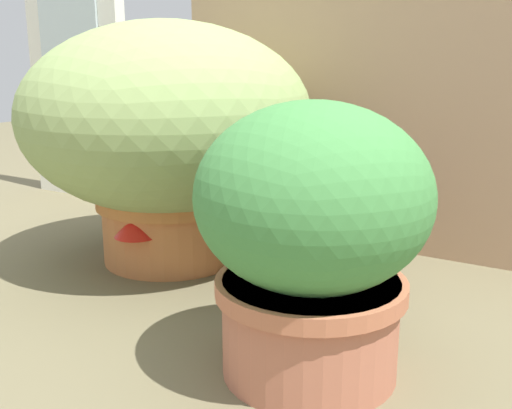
% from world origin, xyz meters
% --- Properties ---
extents(ground_plane, '(6.00, 6.00, 0.00)m').
position_xyz_m(ground_plane, '(0.00, 0.00, 0.00)').
color(ground_plane, brown).
extents(cardboard_backdrop, '(1.05, 0.03, 0.73)m').
position_xyz_m(cardboard_backdrop, '(0.13, 0.47, 0.37)').
color(cardboard_backdrop, tan).
rests_on(cardboard_backdrop, ground).
extents(window_panel_white, '(0.39, 0.05, 0.93)m').
position_xyz_m(window_panel_white, '(-0.88, 0.50, 0.47)').
color(window_panel_white, white).
rests_on(window_panel_white, ground).
extents(grass_planter, '(0.62, 0.62, 0.52)m').
position_xyz_m(grass_planter, '(-0.24, 0.15, 0.30)').
color(grass_planter, '#BE723E').
rests_on(grass_planter, ground).
extents(leafy_planter, '(0.33, 0.33, 0.39)m').
position_xyz_m(leafy_planter, '(0.25, -0.14, 0.21)').
color(leafy_planter, '#B76B50').
rests_on(leafy_planter, ground).
extents(cat, '(0.37, 0.24, 0.32)m').
position_xyz_m(cat, '(0.12, 0.16, 0.12)').
color(cat, gray).
rests_on(cat, ground).
extents(mushroom_ornament_red, '(0.09, 0.09, 0.14)m').
position_xyz_m(mushroom_ornament_red, '(-0.22, 0.02, 0.10)').
color(mushroom_ornament_red, '#EAE3C5').
rests_on(mushroom_ornament_red, ground).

